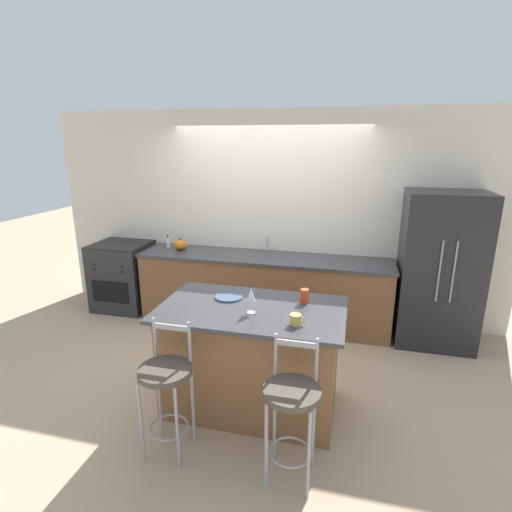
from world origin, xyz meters
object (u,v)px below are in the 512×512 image
dinner_plate (229,297)px  pumpkin_decoration (180,245)px  oven_range (123,276)px  soap_bottle (168,243)px  wine_glass (251,295)px  bar_stool_far (292,406)px  refrigerator (439,270)px  coffee_mug (296,320)px  bar_stool_near (166,384)px  tumbler_cup (305,296)px

dinner_plate → pumpkin_decoration: pumpkin_decoration is taller
oven_range → soap_bottle: soap_bottle is taller
pumpkin_decoration → wine_glass: bearing=-51.5°
bar_stool_far → pumpkin_decoration: (-1.92, 2.47, 0.38)m
dinner_plate → soap_bottle: (-1.39, 1.63, 0.02)m
pumpkin_decoration → soap_bottle: size_ratio=0.96×
refrigerator → coffee_mug: 2.37m
dinner_plate → coffee_mug: (0.67, -0.40, 0.03)m
coffee_mug → soap_bottle: (-2.06, 2.02, -0.02)m
bar_stool_far → soap_bottle: bearing=130.1°
bar_stool_near → coffee_mug: bar_stool_near is taller
bar_stool_far → pumpkin_decoration: 3.15m
dinner_plate → pumpkin_decoration: (-1.19, 1.58, 0.01)m
refrigerator → pumpkin_decoration: refrigerator is taller
bar_stool_far → tumbler_cup: 1.04m
wine_glass → oven_range: bearing=142.5°
oven_range → tumbler_cup: (2.75, -1.49, 0.54)m
wine_glass → soap_bottle: wine_glass is taller
bar_stool_near → tumbler_cup: size_ratio=8.51×
oven_range → coffee_mug: (2.74, -1.94, 0.53)m
bar_stool_far → wine_glass: wine_glass is taller
dinner_plate → tumbler_cup: size_ratio=2.11×
soap_bottle → wine_glass: bearing=-48.6°
oven_range → soap_bottle: size_ratio=5.21×
wine_glass → refrigerator: bearing=45.7°
bar_stool_near → dinner_plate: bar_stool_near is taller
dinner_plate → wine_glass: 0.41m
coffee_mug → tumbler_cup: size_ratio=0.96×
dinner_plate → wine_glass: (0.28, -0.26, 0.15)m
refrigerator → soap_bottle: 3.42m
bar_stool_far → coffee_mug: 0.64m
bar_stool_far → tumbler_cup: bearing=93.1°
refrigerator → soap_bottle: bearing=178.5°
bar_stool_far → tumbler_cup: (-0.05, 0.94, 0.43)m
oven_range → soap_bottle: bearing=6.9°
bar_stool_far → soap_bottle: 3.31m
dinner_plate → refrigerator: bearing=37.1°
dinner_plate → soap_bottle: soap_bottle is taller
refrigerator → pumpkin_decoration: size_ratio=10.32×
bar_stool_near → soap_bottle: bearing=115.3°
bar_stool_far → dinner_plate: 1.21m
bar_stool_near → dinner_plate: size_ratio=4.04×
bar_stool_near → soap_bottle: size_ratio=5.76×
refrigerator → bar_stool_far: refrigerator is taller
bar_stool_far → dinner_plate: bearing=129.3°
pumpkin_decoration → tumbler_cup: bearing=-39.3°
oven_range → pumpkin_decoration: (0.89, 0.04, 0.50)m
wine_glass → tumbler_cup: bearing=39.0°
bar_stool_near → wine_glass: (0.49, 0.60, 0.52)m
dinner_plate → wine_glass: wine_glass is taller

